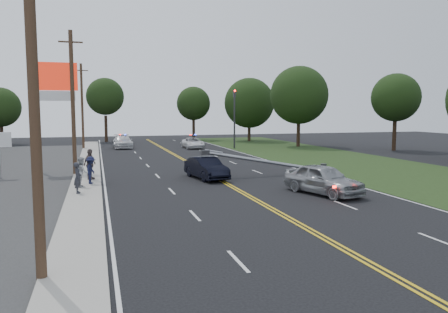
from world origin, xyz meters
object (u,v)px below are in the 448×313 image
object	(u,v)px
fallen_streetlight	(274,162)
utility_pole_mid	(73,103)
utility_pole_near	(33,89)
pylon_sign	(55,90)
utility_pole_far	(82,106)
emergency_a	(193,143)
bystander_b	(82,172)
crashed_sedan	(206,168)
traffic_signal	(234,113)
bystander_a	(78,178)
emergency_b	(123,142)
bystander_c	(91,170)
bystander_d	(90,164)
waiting_sedan	(323,179)

from	to	relation	value
fallen_streetlight	utility_pole_mid	size ratio (longest dim) A/B	0.94
utility_pole_near	utility_pole_mid	distance (m)	20.00
pylon_sign	utility_pole_far	world-z (taller)	utility_pole_far
emergency_a	bystander_b	world-z (taller)	bystander_b
utility_pole_mid	utility_pole_far	size ratio (longest dim) A/B	1.00
utility_pole_near	crashed_sedan	world-z (taller)	utility_pole_near
traffic_signal	bystander_a	size ratio (longest dim) A/B	4.22
bystander_a	emergency_b	bearing A→B (deg)	-6.93
bystander_c	bystander_d	world-z (taller)	bystander_d
crashed_sedan	bystander_d	bearing A→B (deg)	162.13
traffic_signal	bystander_b	xyz separation A→B (m)	(-16.87, -23.69, -3.22)
utility_pole_far	emergency_a	size ratio (longest dim) A/B	2.17
utility_pole_far	crashed_sedan	xyz separation A→B (m)	(8.48, -26.12, -4.36)
fallen_streetlight	utility_pole_far	size ratio (longest dim) A/B	0.94
fallen_streetlight	waiting_sedan	world-z (taller)	fallen_streetlight
utility_pole_near	emergency_a	xyz separation A→B (m)	(12.72, 39.53, -4.44)
crashed_sedan	emergency_a	distance (m)	24.02
utility_pole_far	emergency_a	distance (m)	13.70
utility_pole_mid	bystander_a	distance (m)	8.81
fallen_streetlight	bystander_d	xyz separation A→B (m)	(-12.35, 0.95, 0.19)
bystander_d	bystander_c	bearing A→B (deg)	-142.73
pylon_sign	bystander_b	world-z (taller)	pylon_sign
traffic_signal	utility_pole_far	size ratio (longest dim) A/B	0.70
pylon_sign	waiting_sedan	distance (m)	20.30
traffic_signal	bystander_d	size ratio (longest dim) A/B	3.57
pylon_sign	utility_pole_near	distance (m)	22.06
bystander_b	fallen_streetlight	bearing A→B (deg)	-89.68
emergency_b	bystander_d	distance (m)	25.56
traffic_signal	crashed_sedan	world-z (taller)	traffic_signal
traffic_signal	crashed_sedan	distance (m)	24.13
bystander_c	bystander_d	size ratio (longest dim) A/B	0.84
fallen_streetlight	utility_pole_far	xyz separation A→B (m)	(-13.39, 26.00, 4.17)
utility_pole_near	bystander_c	xyz separation A→B (m)	(1.12, 15.29, -4.14)
pylon_sign	crashed_sedan	world-z (taller)	pylon_sign
pylon_sign	bystander_a	xyz separation A→B (m)	(1.77, -9.76, -5.04)
waiting_sedan	bystander_a	world-z (taller)	bystander_a
traffic_signal	pylon_sign	bearing A→B (deg)	-139.61
crashed_sedan	bystander_c	distance (m)	7.39
traffic_signal	bystander_b	bearing A→B (deg)	-125.46
emergency_b	bystander_a	distance (m)	30.31
bystander_a	bystander_d	xyz separation A→B (m)	(0.57, 4.71, 0.15)
pylon_sign	bystander_b	xyz separation A→B (m)	(1.93, -7.69, -5.01)
utility_pole_far	bystander_d	size ratio (longest dim) A/B	5.07
waiting_sedan	bystander_d	bearing A→B (deg)	129.59
utility_pole_near	utility_pole_far	bearing A→B (deg)	90.00
utility_pole_mid	waiting_sedan	distance (m)	17.85
crashed_sedan	bystander_a	world-z (taller)	bystander_a
pylon_sign	bystander_d	bearing A→B (deg)	-65.13
bystander_b	bystander_c	bearing A→B (deg)	-34.03
bystander_d	emergency_a	bearing A→B (deg)	7.19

